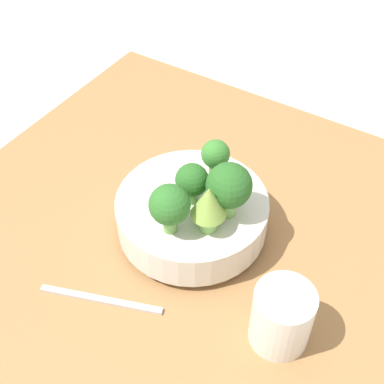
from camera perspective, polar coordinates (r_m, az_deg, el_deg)
ground_plane at (r=0.94m, az=-1.94°, el=-5.79°), size 6.00×6.00×0.00m
table at (r=0.93m, az=-1.97°, el=-5.02°), size 0.82×0.86×0.04m
bowl at (r=0.88m, az=0.00°, el=-2.37°), size 0.25×0.25×0.07m
broccoli_floret_center at (r=0.83m, az=0.00°, el=1.18°), size 0.05×0.05×0.07m
broccoli_floret_back at (r=0.86m, az=2.51°, el=3.85°), size 0.05×0.05×0.08m
romanesco_piece_near at (r=0.78m, az=1.78°, el=-1.31°), size 0.05×0.05×0.09m
broccoli_floret_right at (r=0.80m, az=3.96°, el=0.55°), size 0.07×0.07×0.10m
broccoli_floret_front at (r=0.78m, az=-2.40°, el=-1.48°), size 0.06×0.06×0.09m
cup at (r=0.77m, az=9.54°, el=-13.02°), size 0.09×0.09×0.10m
fork at (r=0.84m, az=-9.68°, el=-11.24°), size 0.19×0.07×0.01m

